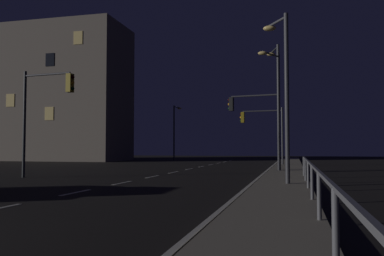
{
  "coord_description": "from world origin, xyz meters",
  "views": [
    {
      "loc": [
        7.45,
        -3.97,
        1.58
      ],
      "look_at": [
        1.25,
        20.85,
        2.81
      ],
      "focal_mm": 38.21,
      "sensor_mm": 36.0,
      "label": 1
    }
  ],
  "objects": [
    {
      "name": "traffic_light_near_right",
      "position": [
        4.82,
        32.08,
        3.59
      ],
      "size": [
        3.77,
        0.59,
        4.9
      ],
      "color": "#38383D",
      "rests_on": "sidewalk_right"
    },
    {
      "name": "street_lamp_median",
      "position": [
        -6.96,
        44.97,
        4.11
      ],
      "size": [
        0.72,
        1.55,
        6.83
      ],
      "color": "#2D3033",
      "rests_on": "ground"
    },
    {
      "name": "street_lamp_across_street",
      "position": [
        6.43,
        22.82,
        4.93
      ],
      "size": [
        0.88,
        1.85,
        8.07
      ],
      "color": "#38383D",
      "rests_on": "sidewalk_right"
    },
    {
      "name": "sidewalk_right",
      "position": [
        6.97,
        17.5,
        0.07
      ],
      "size": [
        2.2,
        77.0,
        0.14
      ],
      "primitive_type": "cube",
      "color": "gray",
      "rests_on": "ground"
    },
    {
      "name": "traffic_light_far_left",
      "position": [
        4.95,
        23.97,
        3.82
      ],
      "size": [
        3.55,
        0.71,
        5.24
      ],
      "color": "#2D3033",
      "rests_on": "sidewalk_right"
    },
    {
      "name": "lane_edge_line",
      "position": [
        5.62,
        22.5,
        0.01
      ],
      "size": [
        0.14,
        53.0,
        0.01
      ],
      "color": "silver",
      "rests_on": "ground"
    },
    {
      "name": "building_distant",
      "position": [
        -24.56,
        40.86,
        8.22
      ],
      "size": [
        24.23,
        8.15,
        16.44
      ],
      "color": "#6B6056",
      "rests_on": "ground"
    },
    {
      "name": "ground_plane",
      "position": [
        0.0,
        17.5,
        0.0
      ],
      "size": [
        112.0,
        112.0,
        0.0
      ],
      "primitive_type": "plane",
      "color": "black",
      "rests_on": "ground"
    },
    {
      "name": "traffic_light_mid_right",
      "position": [
        -5.18,
        14.77,
        3.93
      ],
      "size": [
        3.15,
        0.51,
        5.66
      ],
      "color": "#2D3033",
      "rests_on": "ground"
    },
    {
      "name": "lane_markings_center",
      "position": [
        0.0,
        21.0,
        0.01
      ],
      "size": [
        0.14,
        50.0,
        0.01
      ],
      "color": "silver",
      "rests_on": "ground"
    },
    {
      "name": "street_lamp_corner",
      "position": [
        7.05,
        13.09,
        4.3
      ],
      "size": [
        1.1,
        1.38,
        6.92
      ],
      "color": "#38383D",
      "rests_on": "sidewalk_right"
    },
    {
      "name": "street_lamp_far_end",
      "position": [
        6.37,
        22.47,
        4.64
      ],
      "size": [
        1.26,
        1.97,
        7.47
      ],
      "color": "#2D3033",
      "rests_on": "sidewalk_right"
    },
    {
      "name": "barrier_fence",
      "position": [
        7.92,
        7.89,
        0.89
      ],
      "size": [
        0.09,
        19.86,
        0.98
      ],
      "color": "#59595E",
      "rests_on": "sidewalk_right"
    }
  ]
}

